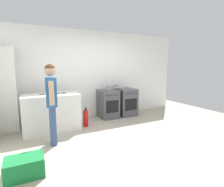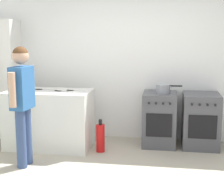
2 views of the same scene
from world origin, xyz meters
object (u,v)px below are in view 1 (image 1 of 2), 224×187
(knife_chef, at_px, (67,93))
(recycling_crate_lower, at_px, (25,167))
(person, at_px, (51,98))
(knife_utility, at_px, (60,94))
(fire_extinguisher, at_px, (86,118))
(pot, at_px, (110,88))
(oven_right, at_px, (126,102))
(larder_cabinet, at_px, (6,90))
(knife_bread, at_px, (47,94))
(oven_left, at_px, (108,104))

(knife_chef, xyz_separation_m, recycling_crate_lower, (-1.03, -1.77, -0.76))
(person, height_order, recycling_crate_lower, person)
(knife_utility, relative_size, fire_extinguisher, 0.50)
(pot, xyz_separation_m, fire_extinguisher, (-0.92, -0.47, -0.70))
(knife_utility, bearing_deg, oven_right, 10.92)
(pot, height_order, knife_chef, pot)
(larder_cabinet, bearing_deg, knife_bread, -25.13)
(person, bearing_deg, fire_extinguisher, 37.56)
(oven_right, xyz_separation_m, recycling_crate_lower, (-2.95, -2.10, -0.29))
(oven_left, xyz_separation_m, person, (-1.78, -1.18, 0.53))
(oven_right, bearing_deg, knife_utility, -169.08)
(knife_bread, relative_size, fire_extinguisher, 0.70)
(knife_bread, relative_size, person, 0.22)
(pot, relative_size, fire_extinguisher, 0.80)
(oven_right, height_order, pot, pot)
(pot, xyz_separation_m, knife_utility, (-1.54, -0.40, -0.01))
(oven_right, bearing_deg, knife_chef, -170.36)
(knife_chef, bearing_deg, recycling_crate_lower, -120.11)
(fire_extinguisher, bearing_deg, recycling_crate_lower, -131.69)
(knife_utility, xyz_separation_m, fire_extinguisher, (0.62, -0.07, -0.69))
(person, distance_m, larder_cabinet, 1.55)
(knife_utility, bearing_deg, oven_left, 15.44)
(pot, relative_size, larder_cabinet, 0.20)
(knife_bread, distance_m, fire_extinguisher, 1.15)
(oven_left, distance_m, knife_utility, 1.61)
(oven_left, bearing_deg, person, -146.51)
(oven_right, distance_m, recycling_crate_lower, 3.64)
(pot, bearing_deg, knife_bread, -170.75)
(oven_right, distance_m, pot, 0.77)
(oven_left, xyz_separation_m, knife_chef, (-1.29, -0.33, 0.48))
(pot, height_order, knife_utility, pot)
(person, bearing_deg, knife_bread, 89.81)
(pot, height_order, larder_cabinet, larder_cabinet)
(knife_bread, bearing_deg, fire_extinguisher, -10.65)
(pot, distance_m, fire_extinguisher, 1.25)
(knife_utility, bearing_deg, recycling_crate_lower, -116.10)
(knife_chef, relative_size, knife_bread, 0.89)
(oven_right, relative_size, fire_extinguisher, 1.70)
(pot, xyz_separation_m, larder_cabinet, (-2.70, 0.11, 0.08))
(knife_chef, distance_m, person, 0.98)
(knife_chef, height_order, recycling_crate_lower, knife_chef)
(person, height_order, larder_cabinet, larder_cabinet)
(knife_bread, bearing_deg, knife_utility, -19.48)
(oven_left, bearing_deg, knife_bread, -170.19)
(oven_right, xyz_separation_m, pot, (-0.59, -0.01, 0.49))
(oven_left, xyz_separation_m, recycling_crate_lower, (-2.31, -2.10, -0.29))
(recycling_crate_lower, bearing_deg, knife_chef, 59.89)
(larder_cabinet, bearing_deg, knife_utility, -23.76)
(recycling_crate_lower, bearing_deg, fire_extinguisher, 48.31)
(fire_extinguisher, bearing_deg, knife_chef, 160.11)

